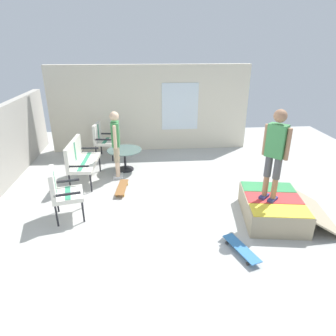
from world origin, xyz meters
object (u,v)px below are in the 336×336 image
patio_table (125,156)px  skateboard_by_bench (122,187)px  patio_chair_by_wall (61,189)px  person_watching (116,140)px  patio_bench (79,158)px  person_skater (275,149)px  patio_chair_near_house (102,137)px  skateboard_spare (241,249)px  skate_ramp (274,208)px

patio_table → skateboard_by_bench: patio_table is taller
skateboard_by_bench → patio_table: bearing=-0.9°
patio_chair_by_wall → person_watching: person_watching is taller
patio_bench → skateboard_by_bench: 1.29m
person_watching → person_skater: 3.74m
patio_chair_near_house → patio_bench: bearing=168.5°
patio_chair_near_house → person_skater: (-3.65, -3.52, 0.82)m
person_watching → skateboard_spare: (-3.15, -2.20, -0.89)m
patio_chair_near_house → skateboard_spare: size_ratio=1.24×
skate_ramp → patio_table: patio_table is taller
patio_bench → patio_chair_by_wall: size_ratio=1.25×
skateboard_by_bench → person_watching: bearing=10.3°
patio_bench → patio_chair_by_wall: same height
person_skater → skateboard_by_bench: size_ratio=2.07×
skate_ramp → person_watching: size_ratio=1.09×
patio_chair_by_wall → skate_ramp: bearing=-94.9°
person_watching → person_skater: person_skater is taller
patio_bench → person_skater: 4.43m
patio_chair_near_house → person_watching: (-1.43, -0.54, 0.36)m
patio_bench → skateboard_spare: (-2.97, -3.07, -0.53)m
person_skater → patio_chair_near_house: bearing=44.0°
person_skater → person_watching: bearing=53.3°
skateboard_spare → patio_bench: bearing=45.9°
person_skater → patio_bench: bearing=62.1°
patio_chair_by_wall → patio_table: 2.51m
skate_ramp → person_watching: person_watching is taller
patio_chair_near_house → skateboard_by_bench: size_ratio=1.25×
patio_bench → patio_chair_by_wall: (-1.66, 0.03, -0.00)m
patio_table → person_skater: person_skater is taller
patio_table → person_skater: size_ratio=0.53×
patio_chair_by_wall → patio_bench: bearing=-1.0°
skate_ramp → patio_chair_by_wall: 4.06m
patio_chair_by_wall → person_watching: 2.08m
patio_bench → patio_chair_near_house: bearing=-11.5°
person_watching → patio_bench: bearing=101.6°
person_watching → person_skater: size_ratio=0.99×
patio_bench → patio_chair_near_house: same height
skateboard_spare → patio_table: bearing=29.6°
patio_chair_near_house → person_watching: person_watching is taller
patio_table → person_skater: bearing=-133.3°
skate_ramp → patio_table: bearing=48.7°
patio_bench → skateboard_spare: 4.31m
skate_ramp → patio_table: size_ratio=2.03×
patio_table → skateboard_spare: patio_table is taller
patio_chair_by_wall → person_skater: bearing=-95.6°
skate_ramp → skateboard_by_bench: 3.30m
patio_table → patio_chair_near_house: bearing=35.1°
patio_chair_by_wall → skateboard_spare: (-1.32, -3.10, -0.53)m
skateboard_spare → person_skater: bearing=-39.5°
person_skater → skateboard_by_bench: 3.45m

